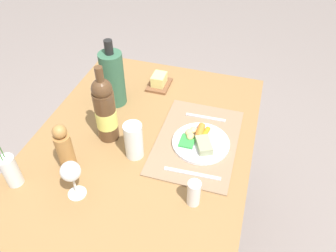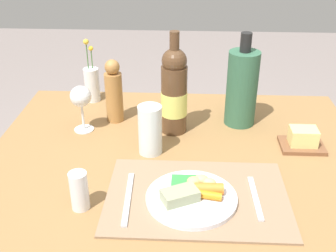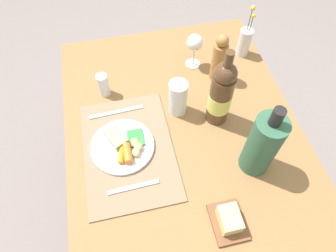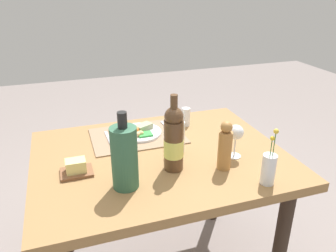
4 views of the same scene
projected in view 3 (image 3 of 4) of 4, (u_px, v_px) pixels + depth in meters
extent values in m
plane|color=gray|center=(177.00, 197.00, 1.73)|extent=(8.00, 8.00, 0.00)
cube|color=olive|center=(182.00, 130.00, 1.13)|extent=(1.13, 0.87, 0.04)
cylinder|color=#30231A|center=(100.00, 108.00, 1.65)|extent=(0.06, 0.06, 0.70)
cylinder|color=#30231A|center=(216.00, 88.00, 1.73)|extent=(0.06, 0.06, 0.70)
cube|color=#907357|center=(129.00, 150.00, 1.06)|extent=(0.46, 0.31, 0.01)
cylinder|color=white|center=(122.00, 146.00, 1.06)|extent=(0.23, 0.23, 0.01)
cube|color=#979F77|center=(116.00, 137.00, 1.05)|extent=(0.10, 0.08, 0.03)
cylinder|color=orange|center=(122.00, 153.00, 1.02)|extent=(0.08, 0.04, 0.02)
cylinder|color=orange|center=(127.00, 153.00, 1.02)|extent=(0.07, 0.03, 0.03)
ellipsoid|color=tan|center=(135.00, 143.00, 1.04)|extent=(0.04, 0.03, 0.02)
ellipsoid|color=#DBB172|center=(138.00, 147.00, 1.03)|extent=(0.04, 0.03, 0.02)
ellipsoid|color=#CDBE7A|center=(136.00, 152.00, 1.02)|extent=(0.03, 0.03, 0.02)
cube|color=green|center=(136.00, 138.00, 1.06)|extent=(0.07, 0.06, 0.01)
cube|color=silver|center=(116.00, 112.00, 1.14)|extent=(0.02, 0.21, 0.00)
cube|color=silver|center=(134.00, 187.00, 0.98)|extent=(0.02, 0.17, 0.00)
cylinder|color=white|center=(193.00, 64.00, 1.30)|extent=(0.06, 0.06, 0.00)
cylinder|color=white|center=(193.00, 56.00, 1.26)|extent=(0.01, 0.01, 0.09)
sphere|color=white|center=(195.00, 42.00, 1.20)|extent=(0.07, 0.07, 0.07)
cylinder|color=silver|center=(179.00, 98.00, 1.10)|extent=(0.07, 0.07, 0.15)
cylinder|color=#AEE3C8|center=(179.00, 103.00, 1.12)|extent=(0.06, 0.06, 0.08)
cylinder|color=#326146|center=(262.00, 145.00, 0.93)|extent=(0.10, 0.10, 0.25)
cylinder|color=black|center=(277.00, 117.00, 0.80)|extent=(0.04, 0.04, 0.06)
cylinder|color=silver|center=(244.00, 42.00, 1.28)|extent=(0.06, 0.06, 0.12)
cylinder|color=#3F7233|center=(247.00, 32.00, 1.25)|extent=(0.00, 0.00, 0.22)
sphere|color=gold|center=(253.00, 8.00, 1.15)|extent=(0.02, 0.02, 0.02)
cylinder|color=#3F7233|center=(248.00, 36.00, 1.25)|extent=(0.00, 0.00, 0.20)
sphere|color=yellow|center=(254.00, 16.00, 1.17)|extent=(0.02, 0.02, 0.02)
cylinder|color=#AA763D|center=(218.00, 62.00, 1.19)|extent=(0.06, 0.06, 0.17)
sphere|color=#AA763D|center=(223.00, 41.00, 1.10)|extent=(0.05, 0.05, 0.05)
cylinder|color=white|center=(103.00, 85.00, 1.17)|extent=(0.04, 0.04, 0.10)
cube|color=brown|center=(228.00, 222.00, 0.92)|extent=(0.13, 0.10, 0.01)
cube|color=#E8D981|center=(230.00, 219.00, 0.89)|extent=(0.08, 0.06, 0.05)
cylinder|color=#523721|center=(220.00, 99.00, 1.05)|extent=(0.08, 0.08, 0.22)
sphere|color=#523721|center=(226.00, 74.00, 0.94)|extent=(0.08, 0.08, 0.08)
cylinder|color=#523721|center=(228.00, 63.00, 0.90)|extent=(0.03, 0.03, 0.08)
cylinder|color=#E3E26B|center=(219.00, 101.00, 1.06)|extent=(0.08, 0.08, 0.08)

